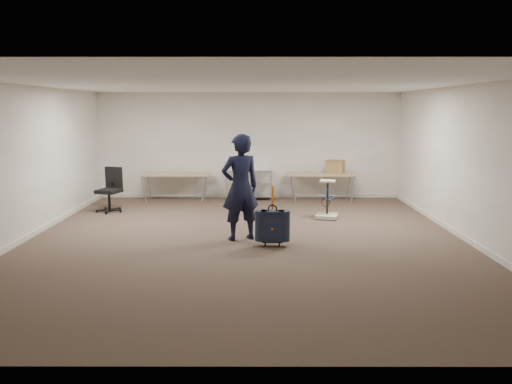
{
  "coord_description": "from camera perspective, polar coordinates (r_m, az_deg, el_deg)",
  "views": [
    {
      "loc": [
        0.22,
        -8.81,
        2.37
      ],
      "look_at": [
        0.2,
        0.3,
        0.85
      ],
      "focal_mm": 35.0,
      "sensor_mm": 36.0,
      "label": 1
    }
  ],
  "objects": [
    {
      "name": "person",
      "position": [
        9.02,
        -1.81,
        0.53
      ],
      "size": [
        0.83,
        0.69,
        1.94
      ],
      "primitive_type": "imported",
      "rotation": [
        0.0,
        0.0,
        3.53
      ],
      "color": "black",
      "rests_on": "ground"
    },
    {
      "name": "equipment_cart",
      "position": [
        11.0,
        8.12,
        -1.88
      ],
      "size": [
        0.56,
        0.56,
        0.84
      ],
      "color": "silver",
      "rests_on": "ground"
    },
    {
      "name": "office_chair",
      "position": [
        12.11,
        -16.31,
        -0.69
      ],
      "size": [
        0.62,
        0.63,
        1.03
      ],
      "color": "black",
      "rests_on": "ground"
    },
    {
      "name": "suitcase",
      "position": [
        8.67,
        1.89,
        -3.92
      ],
      "size": [
        0.4,
        0.24,
        1.06
      ],
      "color": "black",
      "rests_on": "ground"
    },
    {
      "name": "folding_table_right",
      "position": [
        12.98,
        7.57,
        1.9
      ],
      "size": [
        1.8,
        0.75,
        0.73
      ],
      "color": "#917D59",
      "rests_on": "ground"
    },
    {
      "name": "wire_shelf",
      "position": [
        13.15,
        -0.83,
        1.04
      ],
      "size": [
        1.22,
        0.47,
        0.8
      ],
      "color": "silver",
      "rests_on": "ground"
    },
    {
      "name": "cardboard_box",
      "position": [
        13.09,
        9.04,
        2.89
      ],
      "size": [
        0.53,
        0.47,
        0.33
      ],
      "primitive_type": "cube",
      "rotation": [
        0.0,
        0.0,
        -0.38
      ],
      "color": "#997F47",
      "rests_on": "folding_table_right"
    },
    {
      "name": "room_shell",
      "position": [
        10.45,
        -1.07,
        -3.35
      ],
      "size": [
        8.0,
        9.0,
        9.0
      ],
      "color": "beige",
      "rests_on": "ground"
    },
    {
      "name": "folding_table_left",
      "position": [
        13.04,
        -9.23,
        1.9
      ],
      "size": [
        1.8,
        0.75,
        0.73
      ],
      "color": "#917D59",
      "rests_on": "ground"
    },
    {
      "name": "ground",
      "position": [
        9.12,
        -1.25,
        -5.58
      ],
      "size": [
        9.0,
        9.0,
        0.0
      ],
      "primitive_type": "plane",
      "color": "#453529",
      "rests_on": "ground"
    }
  ]
}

